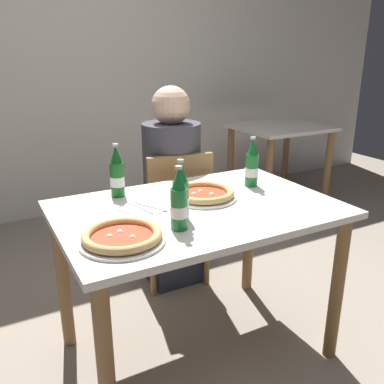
{
  "coord_description": "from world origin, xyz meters",
  "views": [
    {
      "loc": [
        -0.82,
        -1.46,
        1.39
      ],
      "look_at": [
        0.0,
        0.05,
        0.8
      ],
      "focal_mm": 38.58,
      "sensor_mm": 36.0,
      "label": 1
    }
  ],
  "objects_px": {
    "beer_bottle_right": "(179,203)",
    "napkin_with_cutlery": "(145,208)",
    "pizza_marinara_far": "(122,237)",
    "beer_bottle_center": "(181,195)",
    "chair_behind_table": "(175,211)",
    "dining_table_background": "(280,143)",
    "dining_table_main": "(197,230)",
    "beer_bottle_left": "(117,175)",
    "beer_bottle_extra": "(252,166)",
    "pizza_margherita_near": "(204,194)",
    "diner_seated": "(172,192)"
  },
  "relations": [
    {
      "from": "beer_bottle_left",
      "to": "beer_bottle_extra",
      "type": "relative_size",
      "value": 1.0
    },
    {
      "from": "pizza_margherita_near",
      "to": "beer_bottle_center",
      "type": "bearing_deg",
      "value": -139.69
    },
    {
      "from": "dining_table_main",
      "to": "chair_behind_table",
      "type": "relative_size",
      "value": 1.41
    },
    {
      "from": "diner_seated",
      "to": "dining_table_background",
      "type": "xyz_separation_m",
      "value": [
        1.47,
        0.78,
        0.01
      ]
    },
    {
      "from": "beer_bottle_extra",
      "to": "beer_bottle_left",
      "type": "bearing_deg",
      "value": 165.43
    },
    {
      "from": "napkin_with_cutlery",
      "to": "dining_table_main",
      "type": "bearing_deg",
      "value": -21.75
    },
    {
      "from": "pizza_marinara_far",
      "to": "beer_bottle_center",
      "type": "xyz_separation_m",
      "value": [
        0.28,
        0.09,
        0.08
      ]
    },
    {
      "from": "beer_bottle_center",
      "to": "beer_bottle_right",
      "type": "height_order",
      "value": "same"
    },
    {
      "from": "chair_behind_table",
      "to": "pizza_marinara_far",
      "type": "height_order",
      "value": "chair_behind_table"
    },
    {
      "from": "diner_seated",
      "to": "beer_bottle_right",
      "type": "xyz_separation_m",
      "value": [
        -0.37,
        -0.84,
        0.27
      ]
    },
    {
      "from": "dining_table_main",
      "to": "chair_behind_table",
      "type": "bearing_deg",
      "value": 73.17
    },
    {
      "from": "pizza_marinara_far",
      "to": "dining_table_background",
      "type": "bearing_deg",
      "value": 38.08
    },
    {
      "from": "dining_table_background",
      "to": "beer_bottle_right",
      "type": "bearing_deg",
      "value": -138.78
    },
    {
      "from": "chair_behind_table",
      "to": "dining_table_background",
      "type": "bearing_deg",
      "value": -143.09
    },
    {
      "from": "beer_bottle_center",
      "to": "beer_bottle_extra",
      "type": "xyz_separation_m",
      "value": [
        0.51,
        0.23,
        0.0
      ]
    },
    {
      "from": "diner_seated",
      "to": "pizza_margherita_near",
      "type": "height_order",
      "value": "diner_seated"
    },
    {
      "from": "diner_seated",
      "to": "pizza_margherita_near",
      "type": "distance_m",
      "value": 0.63
    },
    {
      "from": "beer_bottle_extra",
      "to": "napkin_with_cutlery",
      "type": "relative_size",
      "value": 1.07
    },
    {
      "from": "beer_bottle_right",
      "to": "beer_bottle_extra",
      "type": "relative_size",
      "value": 1.0
    },
    {
      "from": "pizza_margherita_near",
      "to": "beer_bottle_left",
      "type": "height_order",
      "value": "beer_bottle_left"
    },
    {
      "from": "beer_bottle_right",
      "to": "napkin_with_cutlery",
      "type": "bearing_deg",
      "value": 96.82
    },
    {
      "from": "dining_table_main",
      "to": "beer_bottle_extra",
      "type": "xyz_separation_m",
      "value": [
        0.38,
        0.13,
        0.22
      ]
    },
    {
      "from": "chair_behind_table",
      "to": "beer_bottle_extra",
      "type": "height_order",
      "value": "beer_bottle_extra"
    },
    {
      "from": "pizza_margherita_near",
      "to": "beer_bottle_left",
      "type": "bearing_deg",
      "value": 146.89
    },
    {
      "from": "chair_behind_table",
      "to": "dining_table_background",
      "type": "relative_size",
      "value": 1.06
    },
    {
      "from": "pizza_marinara_far",
      "to": "chair_behind_table",
      "type": "bearing_deg",
      "value": 53.42
    },
    {
      "from": "beer_bottle_left",
      "to": "beer_bottle_center",
      "type": "height_order",
      "value": "same"
    },
    {
      "from": "dining_table_background",
      "to": "pizza_margherita_near",
      "type": "distance_m",
      "value": 2.1
    },
    {
      "from": "beer_bottle_left",
      "to": "beer_bottle_right",
      "type": "xyz_separation_m",
      "value": [
        0.08,
        -0.47,
        0.0
      ]
    },
    {
      "from": "dining_table_main",
      "to": "beer_bottle_right",
      "type": "height_order",
      "value": "beer_bottle_right"
    },
    {
      "from": "chair_behind_table",
      "to": "diner_seated",
      "type": "bearing_deg",
      "value": -93.05
    },
    {
      "from": "pizza_margherita_near",
      "to": "beer_bottle_right",
      "type": "distance_m",
      "value": 0.37
    },
    {
      "from": "beer_bottle_center",
      "to": "napkin_with_cutlery",
      "type": "bearing_deg",
      "value": 113.33
    },
    {
      "from": "dining_table_background",
      "to": "napkin_with_cutlery",
      "type": "bearing_deg",
      "value": -144.18
    },
    {
      "from": "diner_seated",
      "to": "pizza_marinara_far",
      "type": "relative_size",
      "value": 3.95
    },
    {
      "from": "dining_table_main",
      "to": "napkin_with_cutlery",
      "type": "height_order",
      "value": "napkin_with_cutlery"
    },
    {
      "from": "beer_bottle_center",
      "to": "pizza_marinara_far",
      "type": "bearing_deg",
      "value": -162.37
    },
    {
      "from": "chair_behind_table",
      "to": "napkin_with_cutlery",
      "type": "relative_size",
      "value": 3.69
    },
    {
      "from": "chair_behind_table",
      "to": "diner_seated",
      "type": "height_order",
      "value": "diner_seated"
    },
    {
      "from": "dining_table_main",
      "to": "beer_bottle_left",
      "type": "distance_m",
      "value": 0.45
    },
    {
      "from": "beer_bottle_left",
      "to": "dining_table_background",
      "type": "bearing_deg",
      "value": 30.75
    },
    {
      "from": "dining_table_background",
      "to": "beer_bottle_center",
      "type": "bearing_deg",
      "value": -139.46
    },
    {
      "from": "beer_bottle_right",
      "to": "diner_seated",
      "type": "bearing_deg",
      "value": 66.03
    },
    {
      "from": "chair_behind_table",
      "to": "beer_bottle_left",
      "type": "height_order",
      "value": "beer_bottle_left"
    },
    {
      "from": "dining_table_main",
      "to": "pizza_marinara_far",
      "type": "bearing_deg",
      "value": -155.35
    },
    {
      "from": "beer_bottle_center",
      "to": "beer_bottle_extra",
      "type": "distance_m",
      "value": 0.56
    },
    {
      "from": "beer_bottle_left",
      "to": "napkin_with_cutlery",
      "type": "xyz_separation_m",
      "value": [
        0.05,
        -0.21,
        -0.1
      ]
    },
    {
      "from": "dining_table_main",
      "to": "pizza_margherita_near",
      "type": "height_order",
      "value": "pizza_margherita_near"
    },
    {
      "from": "diner_seated",
      "to": "beer_bottle_right",
      "type": "relative_size",
      "value": 4.89
    },
    {
      "from": "beer_bottle_right",
      "to": "beer_bottle_center",
      "type": "bearing_deg",
      "value": 58.97
    }
  ]
}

